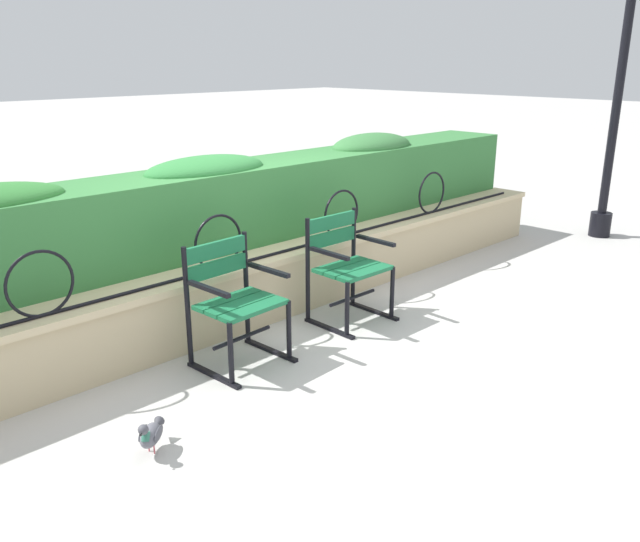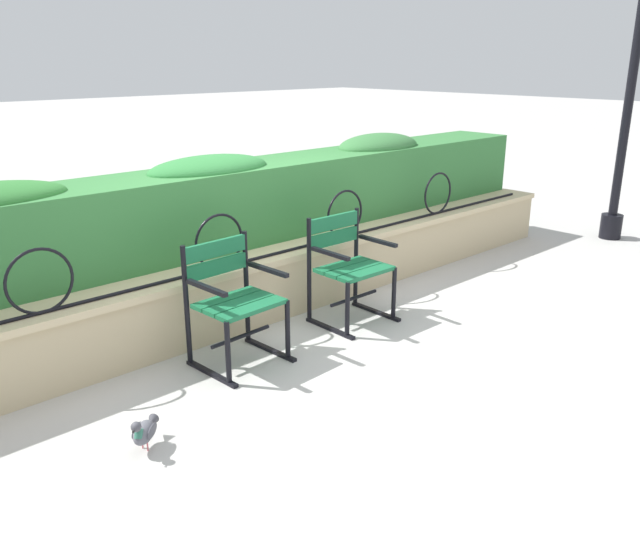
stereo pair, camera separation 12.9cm
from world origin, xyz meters
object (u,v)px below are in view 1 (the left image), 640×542
pigeon_near_chairs (151,434)px  park_chair_right (346,265)px  park_chair_left (233,299)px  lamppost (619,89)px

pigeon_near_chairs → park_chair_right: bearing=15.0°
park_chair_right → pigeon_near_chairs: park_chair_right is taller
park_chair_left → pigeon_near_chairs: size_ratio=3.52×
lamppost → park_chair_right: bearing=175.0°
park_chair_left → park_chair_right: size_ratio=1.00×
park_chair_left → lamppost: bearing=-4.0°
pigeon_near_chairs → lamppost: 6.33m
park_chair_left → lamppost: size_ratio=0.26×
park_chair_left → park_chair_right: 1.11m
pigeon_near_chairs → lamppost: size_ratio=0.07×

